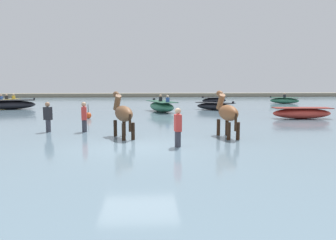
# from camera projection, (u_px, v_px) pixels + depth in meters

# --- Properties ---
(ground_plane) EXTENTS (120.00, 120.00, 0.00)m
(ground_plane) POSITION_uv_depth(u_px,v_px,m) (139.00, 158.00, 10.54)
(ground_plane) COLOR #666051
(water_surface) EXTENTS (90.00, 90.00, 0.37)m
(water_surface) POSITION_uv_depth(u_px,v_px,m) (142.00, 118.00, 20.43)
(water_surface) COLOR slate
(water_surface) RESTS_ON ground
(horse_lead_chestnut) EXTENTS (0.72, 1.96, 2.12)m
(horse_lead_chestnut) POSITION_uv_depth(u_px,v_px,m) (227.00, 114.00, 12.24)
(horse_lead_chestnut) COLOR brown
(horse_lead_chestnut) RESTS_ON ground
(horse_trailing_bay) EXTENTS (1.04, 1.90, 2.09)m
(horse_trailing_bay) POSITION_uv_depth(u_px,v_px,m) (123.00, 115.00, 12.10)
(horse_trailing_bay) COLOR brown
(horse_trailing_bay) RESTS_ON ground
(boat_near_starboard) EXTENTS (2.25, 3.79, 1.22)m
(boat_near_starboard) POSITION_uv_depth(u_px,v_px,m) (162.00, 106.00, 22.97)
(boat_near_starboard) COLOR #337556
(boat_near_starboard) RESTS_ON water_surface
(boat_far_inshore) EXTENTS (3.40, 1.25, 0.64)m
(boat_far_inshore) POSITION_uv_depth(u_px,v_px,m) (302.00, 113.00, 18.59)
(boat_far_inshore) COLOR #BC382D
(boat_far_inshore) RESTS_ON water_surface
(boat_mid_channel) EXTENTS (2.88, 2.05, 1.07)m
(boat_mid_channel) POSITION_uv_depth(u_px,v_px,m) (284.00, 100.00, 31.92)
(boat_mid_channel) COLOR #337556
(boat_mid_channel) RESTS_ON water_surface
(boat_mid_outer) EXTENTS (1.78, 2.91, 0.99)m
(boat_mid_outer) POSITION_uv_depth(u_px,v_px,m) (8.00, 102.00, 30.36)
(boat_mid_outer) COLOR gold
(boat_mid_outer) RESTS_ON water_surface
(boat_near_port) EXTENTS (2.59, 1.25, 0.69)m
(boat_near_port) POSITION_uv_depth(u_px,v_px,m) (214.00, 100.00, 32.55)
(boat_near_port) COLOR black
(boat_near_port) RESTS_ON water_surface
(boat_far_offshore) EXTENTS (3.70, 2.18, 0.85)m
(boat_far_offshore) POSITION_uv_depth(u_px,v_px,m) (11.00, 105.00, 25.03)
(boat_far_offshore) COLOR black
(boat_far_offshore) RESTS_ON water_surface
(boat_distant_east) EXTENTS (2.95, 2.65, 0.70)m
(boat_distant_east) POSITION_uv_depth(u_px,v_px,m) (215.00, 106.00, 24.36)
(boat_distant_east) COLOR black
(boat_distant_east) RESTS_ON water_surface
(person_wading_close) EXTENTS (0.23, 0.34, 1.63)m
(person_wading_close) POSITION_uv_depth(u_px,v_px,m) (84.00, 120.00, 13.56)
(person_wading_close) COLOR #383842
(person_wading_close) RESTS_ON ground
(person_onlooker_left) EXTENTS (0.23, 0.34, 1.63)m
(person_onlooker_left) POSITION_uv_depth(u_px,v_px,m) (178.00, 132.00, 10.41)
(person_onlooker_left) COLOR #383842
(person_onlooker_left) RESTS_ON ground
(person_wading_mid) EXTENTS (0.37, 0.31, 1.63)m
(person_wading_mid) POSITION_uv_depth(u_px,v_px,m) (48.00, 120.00, 13.56)
(person_wading_mid) COLOR #383842
(person_wading_mid) RESTS_ON ground
(channel_buoy) EXTENTS (0.35, 0.35, 0.81)m
(channel_buoy) POSITION_uv_depth(u_px,v_px,m) (88.00, 115.00, 18.64)
(channel_buoy) COLOR #E54C1E
(channel_buoy) RESTS_ON water_surface
(far_shoreline) EXTENTS (80.00, 2.40, 0.90)m
(far_shoreline) POSITION_uv_depth(u_px,v_px,m) (145.00, 96.00, 46.53)
(far_shoreline) COLOR gray
(far_shoreline) RESTS_ON ground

